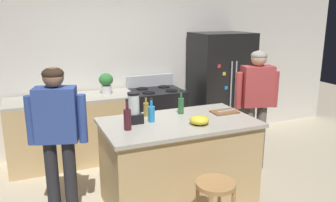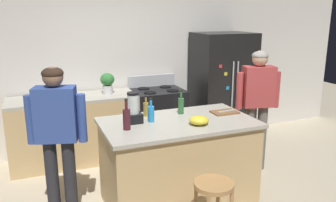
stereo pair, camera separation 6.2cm
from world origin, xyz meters
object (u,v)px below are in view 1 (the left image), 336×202
object	(u,v)px
bottle_vinegar	(146,109)
bottle_wine	(127,119)
kitchen_island	(178,162)
refrigerator	(220,88)
potted_plant	(106,82)
bottle_soda	(151,113)
person_by_sink_right	(256,99)
person_by_island_left	(57,129)
chef_knife	(226,111)
bar_stool	(215,196)
mixing_bowl	(199,120)
bottle_olive_oil	(181,105)
cutting_board	(224,112)
blender_appliance	(134,110)
stove_range	(157,119)

from	to	relation	value
bottle_vinegar	bottle_wine	bearing A→B (deg)	-131.33
kitchen_island	refrigerator	distance (m)	2.11
potted_plant	refrigerator	bearing A→B (deg)	-1.55
potted_plant	bottle_soda	distance (m)	1.47
person_by_sink_right	bottle_soda	distance (m)	1.61
refrigerator	person_by_sink_right	xyz separation A→B (m)	(-0.13, -1.11, 0.09)
person_by_island_left	chef_knife	bearing A→B (deg)	-3.76
bar_stool	mixing_bowl	bearing A→B (deg)	75.96
kitchen_island	bottle_soda	world-z (taller)	bottle_soda
potted_plant	bottle_olive_oil	world-z (taller)	potted_plant
person_by_sink_right	chef_knife	xyz separation A→B (m)	(-0.66, -0.31, -0.00)
person_by_island_left	cutting_board	size ratio (longest dim) A/B	5.30
bottle_wine	cutting_board	size ratio (longest dim) A/B	1.05
refrigerator	mixing_bowl	distance (m)	2.12
bottle_olive_oil	chef_knife	size ratio (longest dim) A/B	1.25
kitchen_island	bar_stool	world-z (taller)	kitchen_island
person_by_sink_right	potted_plant	distance (m)	2.09
person_by_island_left	bottle_vinegar	world-z (taller)	person_by_island_left
blender_appliance	bottle_wine	world-z (taller)	blender_appliance
stove_range	bottle_soda	xyz separation A→B (m)	(-0.61, -1.43, 0.56)
stove_range	cutting_board	xyz separation A→B (m)	(0.29, -1.45, 0.48)
blender_appliance	mixing_bowl	bearing A→B (deg)	-27.82
stove_range	bar_stool	world-z (taller)	stove_range
potted_plant	cutting_board	bearing A→B (deg)	-54.56
potted_plant	bottle_olive_oil	xyz separation A→B (m)	(0.57, -1.31, -0.07)
person_by_sink_right	bottle_vinegar	size ratio (longest dim) A/B	6.87
cutting_board	chef_knife	bearing A→B (deg)	0.00
bottle_olive_oil	chef_knife	xyz separation A→B (m)	(0.50, -0.16, -0.08)
blender_appliance	bottle_soda	size ratio (longest dim) A/B	1.28
stove_range	bottle_olive_oil	bearing A→B (deg)	-98.42
person_by_island_left	bottle_olive_oil	xyz separation A→B (m)	(1.37, 0.04, 0.10)
person_by_island_left	blender_appliance	xyz separation A→B (m)	(0.77, -0.07, 0.13)
kitchen_island	refrigerator	xyz separation A→B (m)	(1.43, 1.50, 0.41)
blender_appliance	bottle_wine	distance (m)	0.24
kitchen_island	person_by_island_left	bearing A→B (deg)	170.81
chef_knife	potted_plant	bearing A→B (deg)	120.82
potted_plant	blender_appliance	bearing A→B (deg)	-91.33
refrigerator	bottle_soda	world-z (taller)	refrigerator
kitchen_island	bottle_olive_oil	size ratio (longest dim) A/B	5.98
bottle_vinegar	bottle_olive_oil	xyz separation A→B (m)	(0.40, -0.06, 0.02)
chef_knife	bottle_olive_oil	bearing A→B (deg)	156.82
kitchen_island	stove_range	size ratio (longest dim) A/B	1.45
blender_appliance	chef_knife	world-z (taller)	blender_appliance
bottle_soda	bottle_vinegar	world-z (taller)	bottle_soda
person_by_island_left	bottle_wine	xyz separation A→B (m)	(0.65, -0.27, 0.11)
blender_appliance	potted_plant	bearing A→B (deg)	88.67
bottle_soda	bottle_olive_oil	bearing A→B (deg)	19.92
bottle_vinegar	bottle_olive_oil	size ratio (longest dim) A/B	0.86
mixing_bowl	cutting_board	distance (m)	0.54
mixing_bowl	bar_stool	bearing A→B (deg)	-104.04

